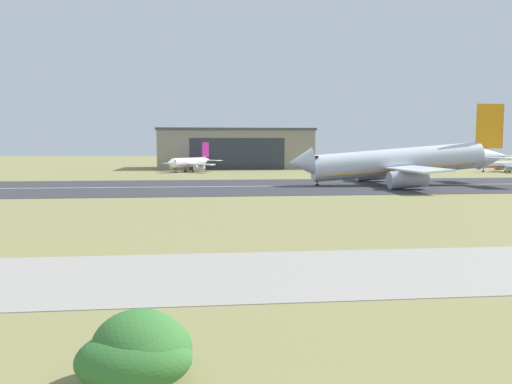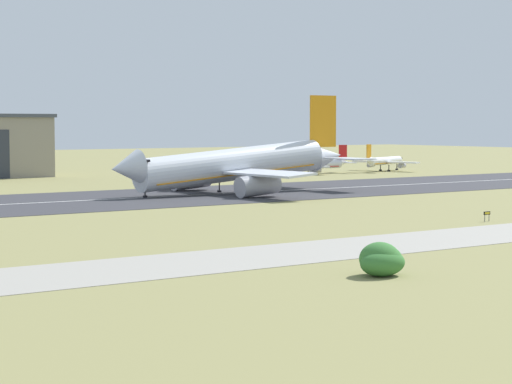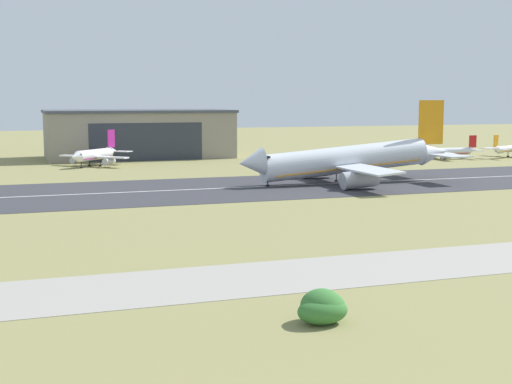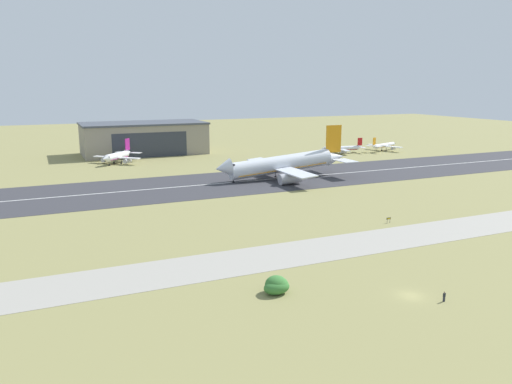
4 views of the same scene
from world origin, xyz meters
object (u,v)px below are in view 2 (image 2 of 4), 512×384
at_px(airplane_landing, 233,166).
at_px(airplane_parked_east, 311,165).
at_px(airplane_parked_west, 384,161).
at_px(shrub_clump, 381,260).
at_px(runway_sign, 487,214).

xyz_separation_m(airplane_landing, airplane_parked_east, (60.64, 50.76, -2.90)).
bearing_deg(airplane_parked_west, shrub_clump, -133.21).
relative_size(airplane_landing, airplane_parked_west, 2.35).
height_order(airplane_landing, airplane_parked_east, airplane_landing).
height_order(airplane_parked_west, runway_sign, airplane_parked_west).
height_order(shrub_clump, runway_sign, shrub_clump).
bearing_deg(runway_sign, airplane_landing, 87.52).
xyz_separation_m(airplane_parked_east, shrub_clump, (-109.44, -145.23, -1.12)).
distance_m(airplane_parked_east, shrub_clump, 181.85).
xyz_separation_m(shrub_clump, runway_sign, (45.92, 27.90, -0.34)).
bearing_deg(airplane_parked_east, shrub_clump, -127.00).
bearing_deg(shrub_clump, airplane_parked_west, 46.79).
distance_m(airplane_landing, shrub_clump, 106.40).
relative_size(airplane_parked_west, airplane_parked_east, 0.96).
distance_m(airplane_parked_east, runway_sign, 133.43).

